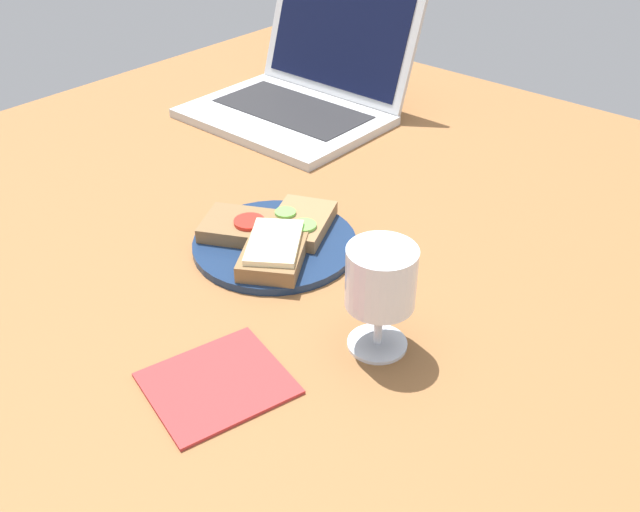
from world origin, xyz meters
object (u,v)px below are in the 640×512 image
sandwich_with_tomato (242,226)px  laptop (303,89)px  plate (273,243)px  wine_glass (381,282)px  napkin (217,383)px  sandwich_with_cucumber (300,222)px  sandwich_with_cheese (275,250)px

sandwich_with_tomato → laptop: (-22.93, 37.43, 2.36)cm
plate → wine_glass: wine_glass is taller
napkin → sandwich_with_cucumber: bearing=115.6°
sandwich_with_cheese → wine_glass: wine_glass is taller
plate → sandwich_with_cucumber: bearing=77.5°
sandwich_with_cheese → laptop: size_ratio=0.41×
sandwich_with_cheese → wine_glass: size_ratio=1.12×
sandwich_with_tomato → sandwich_with_cheese: (7.50, -1.63, 0.33)cm
sandwich_with_tomato → wine_glass: size_ratio=1.01×
plate → wine_glass: bearing=-16.9°
sandwich_with_tomato → laptop: bearing=121.5°
napkin → sandwich_with_tomato: bearing=130.6°
wine_glass → napkin: size_ratio=0.91×
sandwich_with_tomato → napkin: 27.40cm
sandwich_with_tomato → sandwich_with_cheese: size_ratio=0.90×
wine_glass → napkin: (-8.49, -15.39, -8.14)cm
plate → sandwich_with_tomato: bearing=-161.9°
sandwich_with_tomato → wine_glass: wine_glass is taller
sandwich_with_tomato → laptop: laptop is taller
plate → sandwich_with_cucumber: size_ratio=1.67×
sandwich_with_cheese → napkin: size_ratio=1.02×
sandwich_with_tomato → sandwich_with_cucumber: bearing=47.9°
plate → wine_glass: 24.38cm
plate → sandwich_with_cheese: 4.84cm
plate → napkin: size_ratio=1.59×
sandwich_with_tomato → sandwich_with_cucumber: (5.14, 5.69, -0.02)cm
sandwich_with_cucumber → laptop: 42.43cm
sandwich_with_cucumber → napkin: (12.64, -26.45, -1.82)cm
wine_glass → sandwich_with_tomato: bearing=168.5°
sandwich_with_cucumber → napkin: sandwich_with_cucumber is taller
sandwich_with_tomato → plate: bearing=18.1°
plate → laptop: 45.28cm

